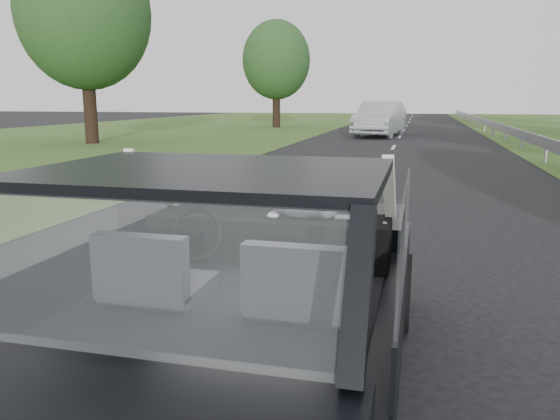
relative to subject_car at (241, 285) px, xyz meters
The scene contains 10 objects.
ground 0.72m from the subject_car, ahead, with size 140.00×140.00×0.00m, color #272727.
subject_car is the anchor object (origin of this frame).
dashboard 0.64m from the subject_car, 90.00° to the left, with size 1.58×0.45×0.30m, color black.
driver_seat 0.52m from the subject_car, 144.06° to the right, with size 0.50×0.72×0.42m, color black.
passenger_seat 0.52m from the subject_car, 35.94° to the right, with size 0.50×0.72×0.42m, color black.
steering_wheel 0.55m from the subject_car, 140.48° to the left, with size 0.36×0.36×0.04m, color black.
cat 0.74m from the subject_car, 67.53° to the left, with size 0.54×0.17×0.24m, color gray.
other_car 24.43m from the subject_car, 92.32° to the left, with size 2.01×5.08×1.67m, color #A8ABB2.
tree_5 21.02m from the subject_car, 125.29° to the left, with size 5.17×5.17×7.83m, color #224A1F, non-canonical shape.
tree_6 32.68m from the subject_car, 104.35° to the left, with size 4.28×4.28×6.48m, color #224A1F, non-canonical shape.
Camera 1 is at (0.94, -2.79, 1.75)m, focal length 35.00 mm.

